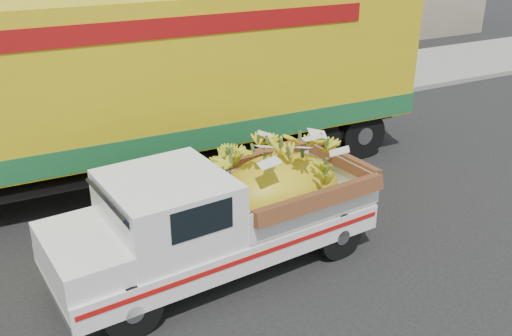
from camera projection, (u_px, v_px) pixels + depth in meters
ground at (123, 297)px, 8.35m from camera, size 100.00×100.00×0.00m
curb at (48, 151)px, 13.31m from camera, size 60.00×0.25×0.15m
sidewalk at (33, 125)px, 15.01m from camera, size 60.00×4.00×0.14m
pickup_truck at (238, 208)px, 8.86m from camera, size 5.17×2.25×1.76m
semi_trailer at (144, 81)px, 11.25m from camera, size 12.02×2.79×3.80m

